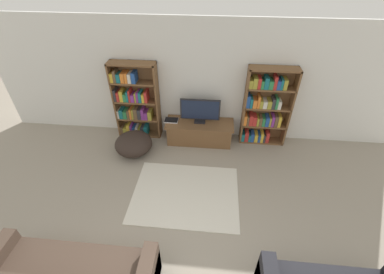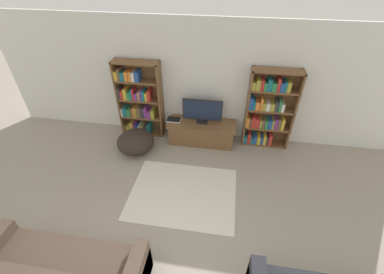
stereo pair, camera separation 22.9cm
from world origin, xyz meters
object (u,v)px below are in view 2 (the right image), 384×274
laptop (174,120)px  beanbag_ottoman (135,142)px  bookshelf_right (268,110)px  bookshelf_left (139,101)px  television (202,111)px  tv_stand (202,132)px

laptop → beanbag_ottoman: size_ratio=0.39×
laptop → beanbag_ottoman: laptop is taller
beanbag_ottoman → bookshelf_right: bearing=14.2°
bookshelf_left → bookshelf_right: 2.81m
bookshelf_left → laptop: bookshelf_left is taller
bookshelf_left → television: 1.46m
bookshelf_left → bookshelf_right: bearing=-0.0°
television → tv_stand: bearing=-90.0°
tv_stand → television: 0.54m
bookshelf_left → tv_stand: bookshelf_left is taller
beanbag_ottoman → television: bearing=22.4°
bookshelf_right → laptop: bearing=-176.1°
tv_stand → beanbag_ottoman: size_ratio=1.89×
tv_stand → bookshelf_right: bearing=6.8°
tv_stand → bookshelf_left: bearing=173.6°
bookshelf_right → beanbag_ottoman: size_ratio=2.22×
bookshelf_left → television: bookshelf_left is taller
bookshelf_right → laptop: 2.03m
tv_stand → laptop: bearing=177.8°
laptop → beanbag_ottoman: bearing=-143.0°
tv_stand → beanbag_ottoman: (-1.37, -0.53, -0.03)m
tv_stand → television: television is taller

